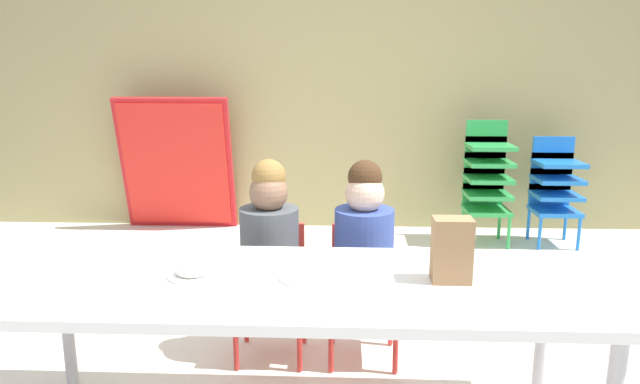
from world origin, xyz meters
The scene contains 12 objects.
ground_plane centered at (0.00, 0.01, -0.01)m, with size 6.65×4.55×0.02m.
back_wall centered at (0.00, 2.27, 1.25)m, with size 6.65×0.10×2.51m, color tan.
craft_table centered at (-0.09, -0.54, 0.56)m, with size 2.09×0.71×0.61m.
seated_child_near_camera centered at (-0.25, 0.04, 0.55)m, with size 0.32×0.31×0.92m.
seated_child_middle_seat centered at (0.17, 0.04, 0.55)m, with size 0.33×0.33×0.92m.
kid_chair_green_stack centered at (1.14, 1.83, 0.52)m, with size 0.32×0.30×0.92m.
kid_chair_blue_stack centered at (1.64, 1.83, 0.46)m, with size 0.32×0.30×0.80m.
folded_activity_table centered at (-1.27, 2.07, 0.54)m, with size 0.90×0.29×1.09m.
paper_bag_brown centered at (0.44, -0.53, 0.72)m, with size 0.13×0.09×0.22m, color #9E754C.
paper_plate_near_edge centered at (-0.44, -0.52, 0.61)m, with size 0.18×0.18×0.01m, color white.
paper_plate_center_table centered at (-0.05, -0.53, 0.61)m, with size 0.18×0.18×0.01m, color white.
donut_powdered_on_plate centered at (-0.44, -0.52, 0.63)m, with size 0.12×0.12×0.03m, color white.
Camera 1 is at (0.08, -2.35, 1.32)m, focal length 31.75 mm.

